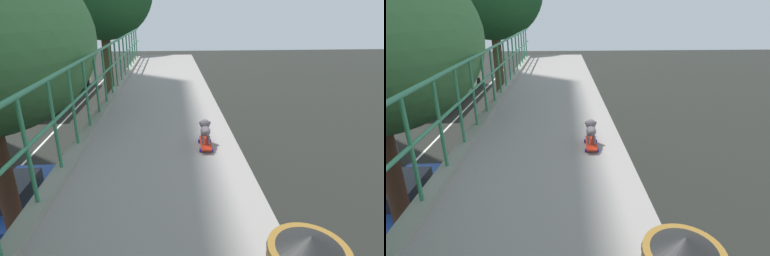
{
  "view_description": "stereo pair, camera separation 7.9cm",
  "coord_description": "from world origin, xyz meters",
  "views": [
    {
      "loc": [
        1.19,
        -0.92,
        7.25
      ],
      "look_at": [
        1.51,
        3.68,
        5.47
      ],
      "focal_mm": 28.54,
      "sensor_mm": 36.0,
      "label": 1
    },
    {
      "loc": [
        1.27,
        -0.92,
        7.25
      ],
      "look_at": [
        1.51,
        3.68,
        5.47
      ],
      "focal_mm": 28.54,
      "sensor_mm": 36.0,
      "label": 2
    }
  ],
  "objects": [
    {
      "name": "small_dog",
      "position": [
        1.7,
        3.47,
        5.54
      ],
      "size": [
        0.18,
        0.41,
        0.32
      ],
      "color": "slate",
      "rests_on": "toy_skateboard"
    },
    {
      "name": "car_blue_fifth",
      "position": [
        -4.77,
        9.19,
        0.7
      ],
      "size": [
        1.89,
        4.55,
        1.47
      ],
      "color": "#1C3E95",
      "rests_on": "ground"
    },
    {
      "name": "toy_skateboard",
      "position": [
        1.7,
        3.38,
        5.33
      ],
      "size": [
        0.22,
        0.54,
        0.08
      ],
      "color": "red",
      "rests_on": "overpass_deck"
    },
    {
      "name": "city_bus",
      "position": [
        -8.47,
        26.14,
        1.97
      ],
      "size": [
        2.63,
        11.57,
        3.5
      ],
      "color": "beige",
      "rests_on": "ground"
    }
  ]
}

